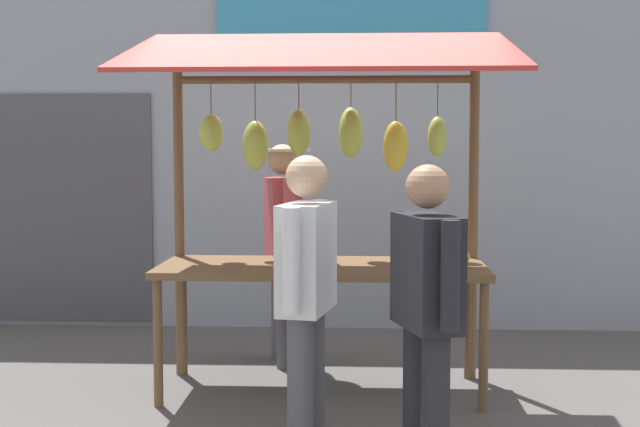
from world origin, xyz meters
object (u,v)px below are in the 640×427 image
object	(u,v)px
vendor_with_sunhat	(283,234)
shopper_with_shopping_bag	(427,302)
shopper_with_ponytail	(307,286)
market_stall	(324,165)

from	to	relation	value
vendor_with_sunhat	shopper_with_shopping_bag	bearing A→B (deg)	7.60
vendor_with_sunhat	shopper_with_ponytail	world-z (taller)	vendor_with_sunhat
market_stall	shopper_with_shopping_bag	xyz separation A→B (m)	(-0.58, 1.64, -0.63)
market_stall	shopper_with_ponytail	world-z (taller)	market_stall
vendor_with_sunhat	shopper_with_shopping_bag	xyz separation A→B (m)	(-0.93, 2.34, -0.09)
shopper_with_ponytail	shopper_with_shopping_bag	xyz separation A→B (m)	(-0.61, 0.30, -0.03)
market_stall	shopper_with_shopping_bag	bearing A→B (deg)	109.47
market_stall	shopper_with_ponytail	xyz separation A→B (m)	(0.03, 1.34, -0.60)
shopper_with_shopping_bag	market_stall	bearing A→B (deg)	2.66
shopper_with_ponytail	shopper_with_shopping_bag	distance (m)	0.68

